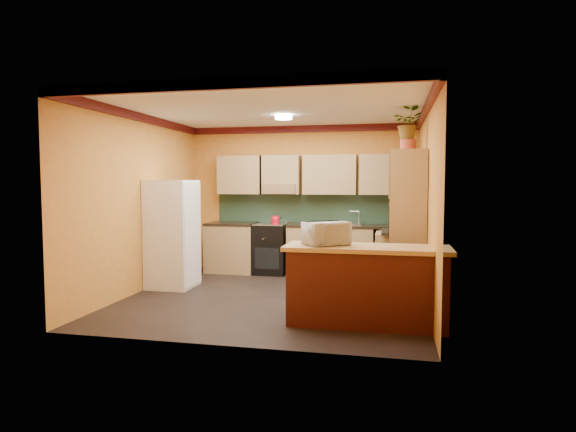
# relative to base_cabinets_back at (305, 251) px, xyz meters

# --- Properties ---
(room_shell) EXTENTS (4.24, 4.24, 2.72)m
(room_shell) POSITION_rel_base_cabinets_back_xyz_m (-0.10, -1.52, 1.65)
(room_shell) COLOR black
(room_shell) RESTS_ON ground
(base_cabinets_back) EXTENTS (3.65, 0.60, 0.88)m
(base_cabinets_back) POSITION_rel_base_cabinets_back_xyz_m (0.00, 0.00, 0.00)
(base_cabinets_back) COLOR #A18155
(base_cabinets_back) RESTS_ON ground
(countertop_back) EXTENTS (3.65, 0.62, 0.04)m
(countertop_back) POSITION_rel_base_cabinets_back_xyz_m (0.00, -0.00, 0.46)
(countertop_back) COLOR black
(countertop_back) RESTS_ON base_cabinets_back
(stove) EXTENTS (0.58, 0.58, 0.91)m
(stove) POSITION_rel_base_cabinets_back_xyz_m (-0.62, -0.00, 0.02)
(stove) COLOR black
(stove) RESTS_ON ground
(kettle) EXTENTS (0.20, 0.20, 0.18)m
(kettle) POSITION_rel_base_cabinets_back_xyz_m (-0.53, -0.05, 0.56)
(kettle) COLOR red
(kettle) RESTS_ON stove
(sink) EXTENTS (0.48, 0.40, 0.03)m
(sink) POSITION_rel_base_cabinets_back_xyz_m (0.77, 0.00, 0.50)
(sink) COLOR silver
(sink) RESTS_ON countertop_back
(base_cabinets_right) EXTENTS (0.60, 0.80, 0.88)m
(base_cabinets_right) POSITION_rel_base_cabinets_back_xyz_m (1.68, -0.85, 0.00)
(base_cabinets_right) COLOR #A18155
(base_cabinets_right) RESTS_ON ground
(countertop_right) EXTENTS (0.62, 0.80, 0.04)m
(countertop_right) POSITION_rel_base_cabinets_back_xyz_m (1.68, -0.85, 0.46)
(countertop_right) COLOR black
(countertop_right) RESTS_ON base_cabinets_right
(fridge) EXTENTS (0.68, 0.66, 1.70)m
(fridge) POSITION_rel_base_cabinets_back_xyz_m (-1.87, -1.45, 0.41)
(fridge) COLOR white
(fridge) RESTS_ON ground
(pantry) EXTENTS (0.48, 0.90, 2.10)m
(pantry) POSITION_rel_base_cabinets_back_xyz_m (1.73, -1.56, 0.61)
(pantry) COLOR #A18155
(pantry) RESTS_ON ground
(fern_pot) EXTENTS (0.22, 0.22, 0.16)m
(fern_pot) POSITION_rel_base_cabinets_back_xyz_m (1.73, -1.51, 1.74)
(fern_pot) COLOR #AE442A
(fern_pot) RESTS_ON pantry
(fern) EXTENTS (0.47, 0.44, 0.44)m
(fern) POSITION_rel_base_cabinets_back_xyz_m (1.73, -1.51, 2.04)
(fern) COLOR #A18155
(fern) RESTS_ON fern_pot
(breakfast_bar) EXTENTS (1.80, 0.55, 0.88)m
(breakfast_bar) POSITION_rel_base_cabinets_back_xyz_m (1.24, -2.87, 0.00)
(breakfast_bar) COLOR #461610
(breakfast_bar) RESTS_ON ground
(bar_top) EXTENTS (1.90, 0.65, 0.05)m
(bar_top) POSITION_rel_base_cabinets_back_xyz_m (1.24, -2.87, 0.47)
(bar_top) COLOR tan
(bar_top) RESTS_ON breakfast_bar
(microwave) EXTENTS (0.60, 0.57, 0.27)m
(microwave) POSITION_rel_base_cabinets_back_xyz_m (0.77, -2.87, 0.63)
(microwave) COLOR white
(microwave) RESTS_ON bar_top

